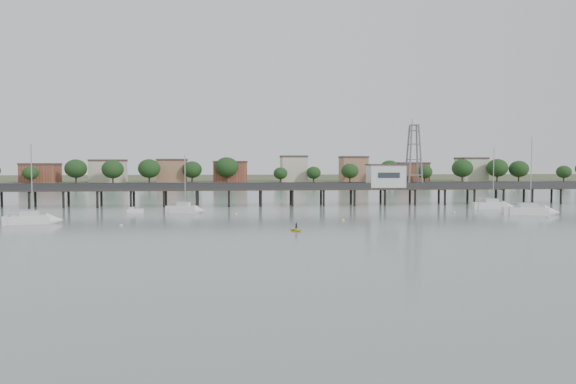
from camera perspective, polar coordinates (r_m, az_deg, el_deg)
The scene contains 13 objects.
ground_plane at distance 65.69m, azimuth 3.12°, elevation -5.40°, with size 500.00×500.00×0.00m, color gray.
pier at distance 124.73m, azimuth -1.22°, elevation 0.33°, with size 150.00×5.00×5.50m.
pier_building at distance 129.12m, azimuth 9.91°, elevation 1.66°, with size 8.40×5.40×5.30m.
lattice_tower at distance 131.02m, azimuth 12.66°, elevation 3.59°, with size 3.20×3.20×15.50m.
sailboat_d at distance 113.34m, azimuth 23.93°, elevation -1.79°, with size 9.59×4.77×15.13m.
sailboat_b at distance 109.02m, azimuth -10.07°, elevation -1.75°, with size 7.31×3.93×11.72m.
sailboat_a at distance 96.66m, azimuth -24.03°, elevation -2.57°, with size 8.26×3.64×13.21m.
sailboat_e at distance 125.19m, azimuth 20.46°, elevation -1.29°, with size 8.17×2.93×13.26m.
white_tender at distance 111.26m, azimuth -15.29°, elevation -1.86°, with size 3.23×1.68×1.20m.
yellow_dinghy at distance 78.85m, azimuth 0.85°, elevation -3.99°, with size 1.67×0.49×2.34m, color yellow.
dinghy_occupant at distance 78.85m, azimuth 0.85°, elevation -3.99°, with size 0.36×0.99×0.24m, color black.
mooring_buoys at distance 97.07m, azimuth 1.30°, elevation -2.63°, with size 84.68×17.10×0.39m.
far_shore at distance 304.06m, azimuth -3.95°, elevation 1.36°, with size 500.00×170.00×10.40m.
Camera 1 is at (-10.28, -64.17, 9.59)m, focal length 35.00 mm.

